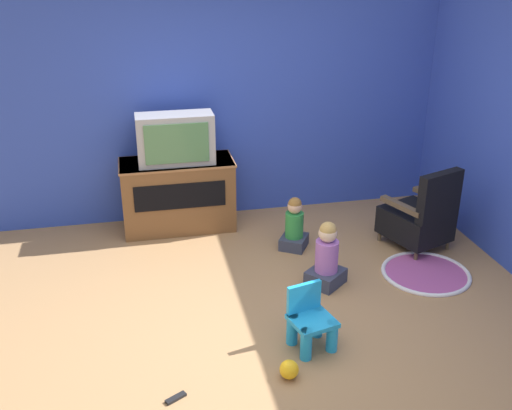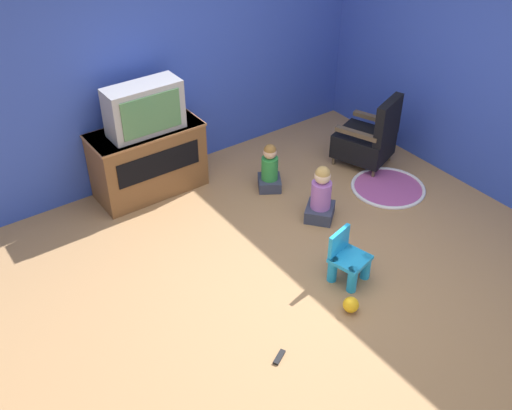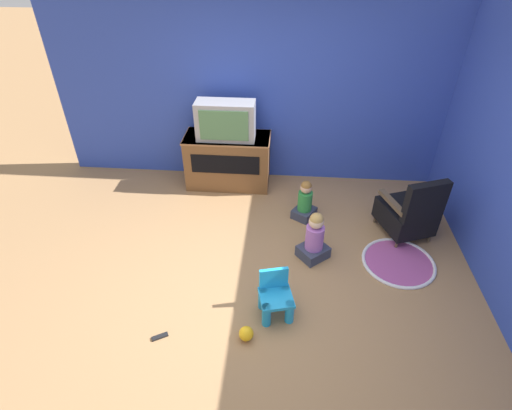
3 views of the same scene
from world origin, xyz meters
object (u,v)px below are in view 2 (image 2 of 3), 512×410
at_px(tv_cabinet, 148,160).
at_px(yellow_kid_chair, 348,261).
at_px(television, 144,109).
at_px(child_watching_center, 321,196).
at_px(remote_control, 279,357).
at_px(toy_ball, 351,305).
at_px(child_watching_left, 270,170).
at_px(black_armchair, 368,139).

bearing_deg(tv_cabinet, yellow_kid_chair, -71.40).
bearing_deg(yellow_kid_chair, television, 94.94).
height_order(yellow_kid_chair, child_watching_center, child_watching_center).
distance_m(child_watching_center, remote_control, 1.91).
relative_size(yellow_kid_chair, child_watching_center, 0.78).
xyz_separation_m(tv_cabinet, yellow_kid_chair, (0.77, -2.29, -0.19)).
distance_m(television, toy_ball, 2.78).
relative_size(tv_cabinet, yellow_kid_chair, 2.46).
bearing_deg(child_watching_left, black_armchair, -69.82).
bearing_deg(remote_control, child_watching_center, 11.16).
distance_m(television, remote_control, 2.81).
distance_m(toy_ball, remote_control, 0.80).
bearing_deg(remote_control, yellow_kid_chair, -8.81).
relative_size(child_watching_center, remote_control, 4.00).
height_order(child_watching_left, child_watching_center, child_watching_center).
distance_m(black_armchair, remote_control, 3.11).
distance_m(yellow_kid_chair, toy_ball, 0.43).
xyz_separation_m(tv_cabinet, child_watching_left, (1.08, -0.72, -0.15)).
relative_size(yellow_kid_chair, toy_ball, 3.49).
height_order(television, black_armchair, television).
xyz_separation_m(black_armchair, child_watching_left, (-1.22, 0.25, -0.09)).
bearing_deg(television, child_watching_left, -31.55).
relative_size(black_armchair, yellow_kid_chair, 1.80).
xyz_separation_m(black_armchair, yellow_kid_chair, (-1.52, -1.32, -0.13)).
height_order(black_armchair, toy_ball, black_armchair).
bearing_deg(child_watching_left, child_watching_center, -141.26).
bearing_deg(yellow_kid_chair, child_watching_center, 50.42).
xyz_separation_m(television, child_watching_left, (1.08, -0.66, -0.77)).
bearing_deg(black_armchair, tv_cabinet, -43.28).
distance_m(television, yellow_kid_chair, 2.50).
height_order(black_armchair, child_watching_center, black_armchair).
xyz_separation_m(black_armchair, remote_control, (-2.57, -1.71, -0.32)).
bearing_deg(toy_ball, child_watching_left, 73.64).
xyz_separation_m(black_armchair, toy_ball, (-1.77, -1.65, -0.26)).
distance_m(yellow_kid_chair, child_watching_left, 1.60).
bearing_deg(black_armchair, child_watching_left, -32.00).
xyz_separation_m(yellow_kid_chair, remote_control, (-1.05, -0.38, -0.18)).
height_order(television, remote_control, television).
xyz_separation_m(yellow_kid_chair, child_watching_center, (0.40, 0.83, 0.07)).
height_order(tv_cabinet, child_watching_center, tv_cabinet).
height_order(yellow_kid_chair, remote_control, yellow_kid_chair).
distance_m(child_watching_left, toy_ball, 1.99).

